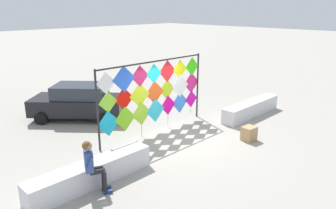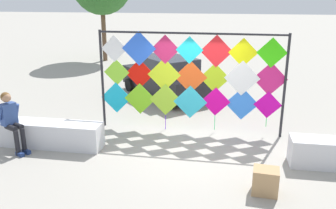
# 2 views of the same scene
# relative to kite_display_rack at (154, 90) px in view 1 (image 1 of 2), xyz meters

# --- Properties ---
(ground) EXTENTS (120.00, 120.00, 0.00)m
(ground) POSITION_rel_kite_display_rack_xyz_m (0.23, -1.33, -1.63)
(ground) COLOR #9E998E
(plaza_ledge_left) EXTENTS (3.59, 0.60, 0.63)m
(plaza_ledge_left) POSITION_rel_kite_display_rack_xyz_m (-3.78, -1.61, -1.31)
(plaza_ledge_left) COLOR silver
(plaza_ledge_left) RESTS_ON ground
(plaza_ledge_right) EXTENTS (3.59, 0.60, 0.63)m
(plaza_ledge_right) POSITION_rel_kite_display_rack_xyz_m (4.25, -1.61, -1.31)
(plaza_ledge_right) COLOR silver
(plaza_ledge_right) RESTS_ON ground
(kite_display_rack) EXTENTS (5.05, 0.11, 2.81)m
(kite_display_rack) POSITION_rel_kite_display_rack_xyz_m (0.00, 0.00, 0.00)
(kite_display_rack) COLOR #232328
(kite_display_rack) RESTS_ON ground
(seated_vendor) EXTENTS (0.71, 0.61, 1.48)m
(seated_vendor) POSITION_rel_kite_display_rack_xyz_m (-4.00, -2.08, -0.76)
(seated_vendor) COLOR black
(seated_vendor) RESTS_ON ground
(parked_car) EXTENTS (3.78, 3.91, 1.48)m
(parked_car) POSITION_rel_kite_display_rack_xyz_m (-1.24, 3.38, -0.88)
(parked_car) COLOR black
(parked_car) RESTS_ON ground
(cardboard_box_large) EXTENTS (0.52, 0.45, 0.51)m
(cardboard_box_large) POSITION_rel_kite_display_rack_xyz_m (1.81, -3.00, -1.37)
(cardboard_box_large) COLOR tan
(cardboard_box_large) RESTS_ON ground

